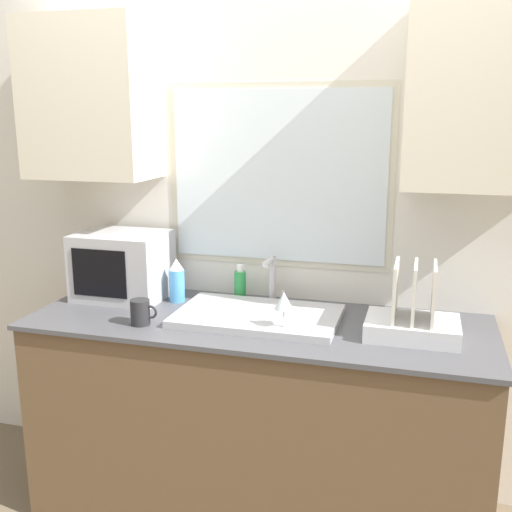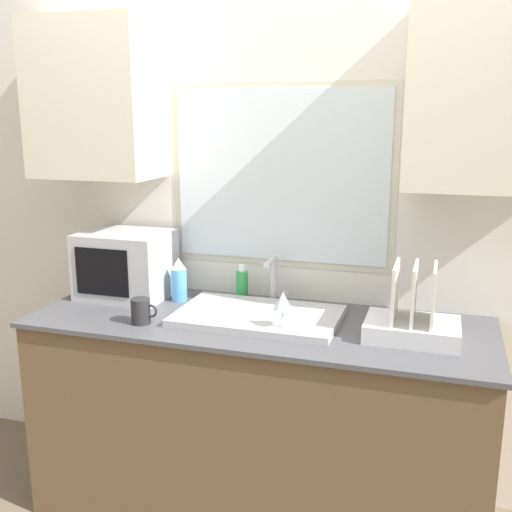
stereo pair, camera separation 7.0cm
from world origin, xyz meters
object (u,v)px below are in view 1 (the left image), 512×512
object	(u,v)px
faucet	(273,276)
mug_near_sink	(141,312)
dish_rack	(413,320)
spray_bottle	(177,281)
wine_glass	(284,302)
microwave	(122,265)
soap_bottle	(240,285)

from	to	relation	value
faucet	mug_near_sink	world-z (taller)	faucet
faucet	dish_rack	world-z (taller)	dish_rack
faucet	dish_rack	bearing A→B (deg)	-22.47
spray_bottle	wine_glass	size ratio (longest dim) A/B	1.18
microwave	dish_rack	world-z (taller)	microwave
wine_glass	soap_bottle	bearing A→B (deg)	127.85
soap_bottle	wine_glass	bearing A→B (deg)	-52.15
soap_bottle	faucet	bearing A→B (deg)	-6.01
microwave	dish_rack	bearing A→B (deg)	-7.12
mug_near_sink	soap_bottle	bearing A→B (deg)	56.15
dish_rack	soap_bottle	world-z (taller)	dish_rack
faucet	microwave	xyz separation A→B (m)	(-0.70, -0.09, 0.03)
spray_bottle	soap_bottle	world-z (taller)	spray_bottle
mug_near_sink	microwave	bearing A→B (deg)	127.61
faucet	dish_rack	distance (m)	0.67
faucet	soap_bottle	world-z (taller)	faucet
spray_bottle	wine_glass	bearing A→B (deg)	-26.32
dish_rack	wine_glass	distance (m)	0.50
microwave	wine_glass	size ratio (longest dim) A/B	2.34
dish_rack	spray_bottle	bearing A→B (deg)	170.67
faucet	spray_bottle	world-z (taller)	faucet
dish_rack	soap_bottle	size ratio (longest dim) A/B	2.11
microwave	dish_rack	size ratio (longest dim) A/B	1.14
spray_bottle	mug_near_sink	distance (m)	0.33
soap_bottle	microwave	bearing A→B (deg)	-168.64
faucet	microwave	size ratio (longest dim) A/B	0.55
faucet	mug_near_sink	size ratio (longest dim) A/B	1.93
dish_rack	wine_glass	size ratio (longest dim) A/B	2.05
mug_near_sink	dish_rack	bearing A→B (deg)	8.46
dish_rack	faucet	bearing A→B (deg)	157.53
faucet	spray_bottle	distance (m)	0.44
soap_bottle	mug_near_sink	xyz separation A→B (m)	(-0.29, -0.43, -0.02)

